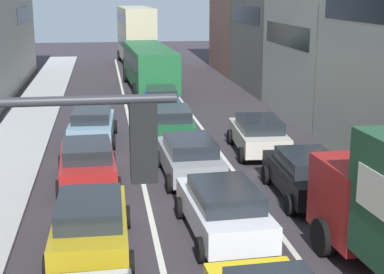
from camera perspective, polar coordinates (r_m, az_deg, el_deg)
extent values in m
cube|color=#ADADAD|center=(28.29, -16.07, 0.38)|extent=(2.60, 64.00, 0.14)
cube|color=silver|center=(28.08, -5.90, 0.63)|extent=(0.16, 60.00, 0.01)
cube|color=silver|center=(28.43, 0.96, 0.87)|extent=(0.16, 60.00, 0.01)
cube|color=black|center=(46.16, -15.88, 11.38)|extent=(0.02, 8.80, 1.10)
cube|color=gray|center=(40.25, 10.14, 11.02)|extent=(7.00, 8.70, 9.03)
cube|color=black|center=(39.25, 5.19, 11.77)|extent=(0.02, 7.04, 1.10)
cube|color=beige|center=(32.09, 15.14, 8.89)|extent=(7.00, 8.70, 7.74)
cube|color=black|center=(30.82, 9.10, 9.73)|extent=(0.02, 7.04, 1.10)
cube|color=black|center=(22.52, 16.16, 12.06)|extent=(0.02, 7.04, 1.10)
cylinder|color=#2D2D33|center=(6.11, -18.05, 3.18)|extent=(3.50, 0.10, 0.10)
cube|color=black|center=(6.14, -4.74, -0.44)|extent=(0.28, 0.28, 0.84)
sphere|color=red|center=(6.22, -4.89, 2.22)|extent=(0.18, 0.18, 0.18)
sphere|color=#F2A519|center=(6.28, -4.84, -0.10)|extent=(0.18, 0.18, 0.18)
sphere|color=green|center=(6.35, -4.79, -2.37)|extent=(0.18, 0.18, 0.18)
cube|color=#A51E1E|center=(15.37, 17.03, -5.78)|extent=(2.51, 2.51, 1.90)
cube|color=black|center=(16.27, 15.13, -3.14)|extent=(2.02, 0.12, 0.70)
cylinder|color=black|center=(15.27, 12.60, -9.46)|extent=(0.34, 0.97, 0.96)
cube|color=silver|center=(15.98, 3.03, -7.30)|extent=(2.01, 4.38, 0.70)
cube|color=#1E2328|center=(15.60, 3.24, -5.64)|extent=(1.70, 2.48, 0.52)
cylinder|color=black|center=(17.26, -1.18, -6.88)|extent=(0.25, 0.65, 0.64)
cylinder|color=black|center=(17.65, 4.75, -6.43)|extent=(0.25, 0.65, 0.64)
cylinder|color=black|center=(14.61, 0.91, -10.89)|extent=(0.25, 0.65, 0.64)
cylinder|color=black|center=(15.08, 7.86, -10.21)|extent=(0.25, 0.65, 0.64)
cube|color=#B29319|center=(15.21, -9.80, -8.63)|extent=(1.87, 4.33, 0.70)
cube|color=#1E2328|center=(14.82, -9.92, -6.93)|extent=(1.62, 2.43, 0.52)
cylinder|color=black|center=(16.76, -12.77, -7.89)|extent=(0.23, 0.64, 0.64)
cylinder|color=black|center=(16.68, -6.41, -7.72)|extent=(0.23, 0.64, 0.64)
cylinder|color=black|center=(14.10, -13.76, -12.30)|extent=(0.23, 0.64, 0.64)
cylinder|color=black|center=(14.01, -6.09, -12.13)|extent=(0.23, 0.64, 0.64)
cube|color=gray|center=(20.78, -0.27, -2.20)|extent=(1.93, 4.35, 0.70)
cube|color=#1E2328|center=(20.44, -0.18, -0.85)|extent=(1.66, 2.45, 0.52)
cylinder|color=black|center=(22.13, -3.29, -2.15)|extent=(0.24, 0.65, 0.64)
cylinder|color=black|center=(22.42, 1.39, -1.91)|extent=(0.24, 0.65, 0.64)
cylinder|color=black|center=(19.36, -2.20, -4.52)|extent=(0.24, 0.65, 0.64)
cylinder|color=black|center=(19.69, 3.12, -4.21)|extent=(0.24, 0.65, 0.64)
cube|color=#A51E1E|center=(20.47, -10.11, -2.68)|extent=(1.96, 4.37, 0.70)
cube|color=#1E2328|center=(20.12, -10.17, -1.31)|extent=(1.68, 2.47, 0.52)
cylinder|color=black|center=(21.98, -12.54, -2.58)|extent=(0.24, 0.65, 0.64)
cylinder|color=black|center=(21.99, -7.74, -2.36)|extent=(0.24, 0.65, 0.64)
cylinder|color=black|center=(19.20, -12.74, -5.04)|extent=(0.24, 0.65, 0.64)
cylinder|color=black|center=(19.21, -7.23, -4.78)|extent=(0.24, 0.65, 0.64)
cube|color=#19592D|center=(26.09, -2.01, 1.16)|extent=(1.98, 4.37, 0.70)
cube|color=#1E2328|center=(25.77, -1.98, 2.28)|extent=(1.68, 2.47, 0.52)
cylinder|color=black|center=(27.54, -4.14, 1.08)|extent=(0.25, 0.65, 0.64)
cylinder|color=black|center=(27.66, -0.33, 1.17)|extent=(0.25, 0.65, 0.64)
cylinder|color=black|center=(24.70, -3.87, -0.44)|extent=(0.25, 0.65, 0.64)
cylinder|color=black|center=(24.84, 0.37, -0.32)|extent=(0.25, 0.65, 0.64)
cube|color=#759EB7|center=(26.11, -9.65, 0.98)|extent=(2.02, 4.39, 0.70)
cube|color=#1E2328|center=(25.79, -9.73, 2.09)|extent=(1.71, 2.49, 0.52)
cylinder|color=black|center=(27.69, -11.33, 0.90)|extent=(0.25, 0.65, 0.64)
cylinder|color=black|center=(27.56, -7.52, 1.00)|extent=(0.25, 0.65, 0.64)
cylinder|color=black|center=(24.86, -11.95, -0.62)|extent=(0.25, 0.65, 0.64)
cylinder|color=black|center=(24.72, -7.71, -0.52)|extent=(0.25, 0.65, 0.64)
cube|color=#194C8C|center=(31.46, -3.02, 3.37)|extent=(2.08, 4.41, 0.70)
cube|color=#1E2328|center=(31.16, -3.02, 4.32)|extent=(1.74, 2.51, 0.52)
cylinder|color=black|center=(32.94, -4.70, 3.21)|extent=(0.26, 0.65, 0.64)
cylinder|color=black|center=(33.00, -1.50, 3.27)|extent=(0.26, 0.65, 0.64)
cylinder|color=black|center=(30.07, -4.67, 2.17)|extent=(0.26, 0.65, 0.64)
cylinder|color=black|center=(30.13, -1.17, 2.24)|extent=(0.26, 0.65, 0.64)
cube|color=black|center=(19.18, 10.97, -3.86)|extent=(1.94, 4.36, 0.70)
cube|color=#1E2328|center=(18.83, 11.23, -2.43)|extent=(1.66, 2.46, 0.52)
cylinder|color=black|center=(20.37, 7.21, -3.67)|extent=(0.24, 0.65, 0.64)
cylinder|color=black|center=(20.88, 12.13, -3.44)|extent=(0.24, 0.65, 0.64)
cylinder|color=black|center=(17.71, 9.48, -6.52)|extent=(0.24, 0.65, 0.64)
cylinder|color=black|center=(18.29, 15.06, -6.14)|extent=(0.24, 0.65, 0.64)
cube|color=beige|center=(24.14, 6.44, 0.02)|extent=(2.07, 4.41, 0.70)
cube|color=#1E2328|center=(23.82, 6.57, 1.21)|extent=(1.74, 2.50, 0.52)
cylinder|color=black|center=(25.47, 3.75, 0.01)|extent=(0.26, 0.65, 0.64)
cylinder|color=black|center=(25.81, 7.79, 0.10)|extent=(0.26, 0.65, 0.64)
cylinder|color=black|center=(22.68, 4.86, -1.77)|extent=(0.26, 0.65, 0.64)
cylinder|color=black|center=(23.06, 9.37, -1.65)|extent=(0.26, 0.65, 0.64)
cube|color=#1E6033|center=(39.23, -4.20, 7.00)|extent=(2.94, 10.60, 2.40)
cube|color=black|center=(39.19, -4.21, 7.52)|extent=(2.94, 9.97, 0.70)
cylinder|color=black|center=(43.00, -6.45, 5.95)|extent=(0.34, 1.01, 1.00)
cylinder|color=black|center=(43.27, -3.13, 6.07)|extent=(0.34, 1.01, 1.00)
cylinder|color=black|center=(36.17, -5.53, 4.46)|extent=(0.34, 1.01, 1.00)
cylinder|color=black|center=(36.49, -1.61, 4.60)|extent=(0.34, 1.01, 1.00)
cube|color=#BFB793|center=(52.76, -5.46, 8.78)|extent=(2.89, 10.59, 2.40)
cube|color=black|center=(52.73, -5.47, 9.17)|extent=(2.90, 9.96, 0.70)
cube|color=#BFB793|center=(52.60, -5.52, 11.25)|extent=(2.89, 10.59, 2.16)
cube|color=black|center=(52.59, -5.52, 11.51)|extent=(2.90, 9.96, 0.64)
cylinder|color=black|center=(56.53, -7.08, 7.86)|extent=(0.34, 1.01, 1.00)
cylinder|color=black|center=(56.74, -4.53, 7.94)|extent=(0.34, 1.01, 1.00)
cylinder|color=black|center=(49.66, -6.52, 7.03)|extent=(0.34, 1.01, 1.00)
cylinder|color=black|center=(49.91, -3.64, 7.13)|extent=(0.34, 1.01, 1.00)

